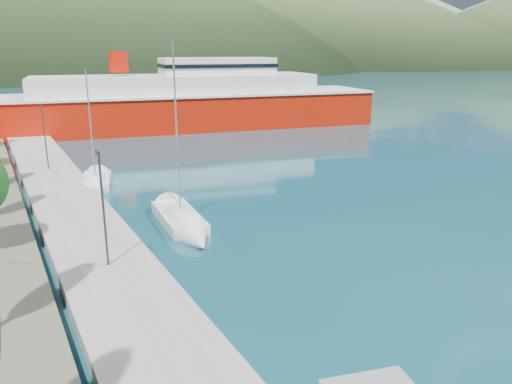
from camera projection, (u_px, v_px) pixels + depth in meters
ground at (46, 99)px, 120.28m from camera, size 1400.00×1400.00×0.00m
quay at (71, 209)px, 36.71m from camera, size 5.00×88.00×0.80m
lamp_posts at (100, 202)px, 25.97m from camera, size 0.15×48.07×6.06m
sailboat_near at (188, 228)px, 32.98m from camera, size 3.28×9.47×13.37m
sailboat_mid at (95, 187)px, 42.72m from camera, size 4.33×7.95×11.15m
ferry at (180, 104)px, 75.77m from camera, size 61.72×22.59×12.00m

